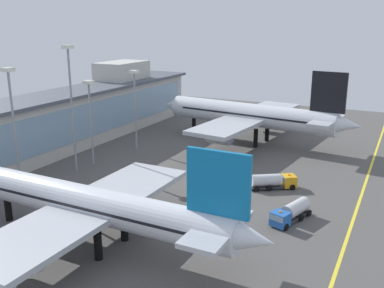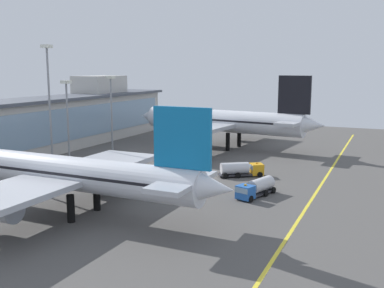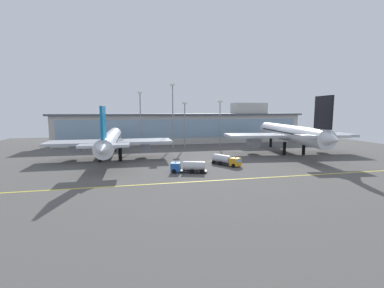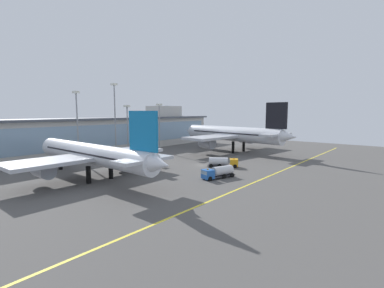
{
  "view_description": "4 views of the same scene",
  "coord_description": "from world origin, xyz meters",
  "px_view_note": "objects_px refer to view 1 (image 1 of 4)",
  "views": [
    {
      "loc": [
        -75.06,
        -27.7,
        31.0
      ],
      "look_at": [
        6.91,
        13.37,
        5.17
      ],
      "focal_mm": 41.0,
      "sensor_mm": 36.0,
      "label": 1
    },
    {
      "loc": [
        -81.56,
        -33.27,
        21.48
      ],
      "look_at": [
        7.21,
        6.84,
        4.92
      ],
      "focal_mm": 41.74,
      "sensor_mm": 36.0,
      "label": 2
    },
    {
      "loc": [
        -24.14,
        -79.29,
        15.78
      ],
      "look_at": [
        -4.35,
        9.34,
        4.39
      ],
      "focal_mm": 25.6,
      "sensor_mm": 36.0,
      "label": 3
    },
    {
      "loc": [
        -67.08,
        -51.45,
        16.57
      ],
      "look_at": [
        9.97,
        12.14,
        4.85
      ],
      "focal_mm": 26.17,
      "sensor_mm": 36.0,
      "label": 4
    }
  ],
  "objects_px": {
    "apron_light_mast_centre": "(71,92)",
    "apron_light_mast_far_east": "(12,112)",
    "airliner_near_left": "(92,205)",
    "apron_light_mast_west": "(135,97)",
    "apron_light_mast_east": "(90,109)",
    "baggage_tug_near": "(274,181)",
    "fuel_tanker_truck": "(290,212)",
    "airliner_near_right": "(251,115)"
  },
  "relations": [
    {
      "from": "apron_light_mast_far_east",
      "to": "fuel_tanker_truck",
      "type": "bearing_deg",
      "value": -78.8
    },
    {
      "from": "apron_light_mast_centre",
      "to": "apron_light_mast_far_east",
      "type": "relative_size",
      "value": 1.14
    },
    {
      "from": "apron_light_mast_west",
      "to": "apron_light_mast_centre",
      "type": "xyz_separation_m",
      "value": [
        -19.88,
        2.09,
        3.76
      ]
    },
    {
      "from": "airliner_near_left",
      "to": "apron_light_mast_east",
      "type": "distance_m",
      "value": 37.3
    },
    {
      "from": "airliner_near_left",
      "to": "fuel_tanker_truck",
      "type": "height_order",
      "value": "airliner_near_left"
    },
    {
      "from": "apron_light_mast_far_east",
      "to": "apron_light_mast_east",
      "type": "bearing_deg",
      "value": -8.29
    },
    {
      "from": "fuel_tanker_truck",
      "to": "apron_light_mast_centre",
      "type": "bearing_deg",
      "value": -77.09
    },
    {
      "from": "apron_light_mast_far_east",
      "to": "apron_light_mast_west",
      "type": "bearing_deg",
      "value": -7.26
    },
    {
      "from": "airliner_near_left",
      "to": "apron_light_mast_centre",
      "type": "height_order",
      "value": "apron_light_mast_centre"
    },
    {
      "from": "apron_light_mast_centre",
      "to": "apron_light_mast_far_east",
      "type": "xyz_separation_m",
      "value": [
        -13.18,
        2.13,
        -1.82
      ]
    },
    {
      "from": "airliner_near_left",
      "to": "apron_light_mast_east",
      "type": "xyz_separation_m",
      "value": [
        28.5,
        23.11,
        6.68
      ]
    },
    {
      "from": "airliner_near_right",
      "to": "baggage_tug_near",
      "type": "xyz_separation_m",
      "value": [
        -29.57,
        -15.23,
        -5.7
      ]
    },
    {
      "from": "fuel_tanker_truck",
      "to": "airliner_near_left",
      "type": "bearing_deg",
      "value": -32.02
    },
    {
      "from": "airliner_near_left",
      "to": "apron_light_mast_far_east",
      "type": "relative_size",
      "value": 2.29
    },
    {
      "from": "airliner_near_right",
      "to": "apron_light_mast_far_east",
      "type": "height_order",
      "value": "apron_light_mast_far_east"
    },
    {
      "from": "airliner_near_right",
      "to": "apron_light_mast_far_east",
      "type": "distance_m",
      "value": 59.33
    },
    {
      "from": "baggage_tug_near",
      "to": "apron_light_mast_east",
      "type": "distance_m",
      "value": 41.71
    },
    {
      "from": "airliner_near_right",
      "to": "apron_light_mast_far_east",
      "type": "xyz_separation_m",
      "value": [
        -52.06,
        27.34,
        7.94
      ]
    },
    {
      "from": "airliner_near_left",
      "to": "airliner_near_right",
      "type": "relative_size",
      "value": 0.95
    },
    {
      "from": "airliner_near_right",
      "to": "baggage_tug_near",
      "type": "bearing_deg",
      "value": 123.78
    },
    {
      "from": "apron_light_mast_west",
      "to": "apron_light_mast_east",
      "type": "distance_m",
      "value": 15.0
    },
    {
      "from": "baggage_tug_near",
      "to": "apron_light_mast_far_east",
      "type": "bearing_deg",
      "value": 173.97
    },
    {
      "from": "airliner_near_left",
      "to": "apron_light_mast_west",
      "type": "bearing_deg",
      "value": -63.06
    },
    {
      "from": "airliner_near_right",
      "to": "fuel_tanker_truck",
      "type": "distance_m",
      "value": 47.9
    },
    {
      "from": "airliner_near_left",
      "to": "apron_light_mast_east",
      "type": "bearing_deg",
      "value": -50.41
    },
    {
      "from": "apron_light_mast_west",
      "to": "airliner_near_left",
      "type": "bearing_deg",
      "value": -153.61
    },
    {
      "from": "airliner_near_left",
      "to": "baggage_tug_near",
      "type": "relative_size",
      "value": 5.97
    },
    {
      "from": "baggage_tug_near",
      "to": "apron_light_mast_west",
      "type": "distance_m",
      "value": 41.47
    },
    {
      "from": "apron_light_mast_west",
      "to": "apron_light_mast_east",
      "type": "bearing_deg",
      "value": 173.99
    },
    {
      "from": "airliner_near_left",
      "to": "apron_light_mast_east",
      "type": "relative_size",
      "value": 2.81
    },
    {
      "from": "baggage_tug_near",
      "to": "apron_light_mast_centre",
      "type": "distance_m",
      "value": 44.28
    },
    {
      "from": "baggage_tug_near",
      "to": "apron_light_mast_far_east",
      "type": "height_order",
      "value": "apron_light_mast_far_east"
    },
    {
      "from": "airliner_near_left",
      "to": "fuel_tanker_truck",
      "type": "relative_size",
      "value": 5.65
    },
    {
      "from": "airliner_near_right",
      "to": "fuel_tanker_truck",
      "type": "height_order",
      "value": "airliner_near_right"
    },
    {
      "from": "airliner_near_left",
      "to": "baggage_tug_near",
      "type": "height_order",
      "value": "airliner_near_left"
    },
    {
      "from": "airliner_near_left",
      "to": "apron_light_mast_centre",
      "type": "xyz_separation_m",
      "value": [
        23.53,
        23.62,
        10.89
      ]
    },
    {
      "from": "airliner_near_left",
      "to": "apron_light_mast_far_east",
      "type": "bearing_deg",
      "value": -21.35
    },
    {
      "from": "baggage_tug_near",
      "to": "apron_light_mast_east",
      "type": "xyz_separation_m",
      "value": [
        -4.34,
        39.92,
        11.26
      ]
    },
    {
      "from": "fuel_tanker_truck",
      "to": "apron_light_mast_far_east",
      "type": "bearing_deg",
      "value": -61.64
    },
    {
      "from": "apron_light_mast_far_east",
      "to": "airliner_near_right",
      "type": "bearing_deg",
      "value": -27.71
    },
    {
      "from": "airliner_near_right",
      "to": "apron_light_mast_west",
      "type": "distance_m",
      "value": 30.53
    },
    {
      "from": "apron_light_mast_east",
      "to": "apron_light_mast_centre",
      "type": "bearing_deg",
      "value": 174.07
    }
  ]
}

